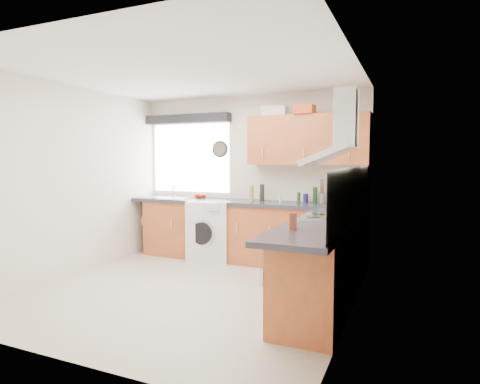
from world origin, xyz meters
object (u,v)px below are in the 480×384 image
at_px(extractor_hood, 338,136).
at_px(washing_machine, 211,230).
at_px(oven, 326,262).
at_px(upper_cabinets, 308,140).

relative_size(extractor_hood, washing_machine, 0.86).
xyz_separation_m(oven, upper_cabinets, (-0.55, 1.32, 1.38)).
bearing_deg(extractor_hood, washing_machine, 151.98).
bearing_deg(oven, washing_machine, 150.79).
distance_m(extractor_hood, washing_machine, 2.69).
bearing_deg(oven, extractor_hood, -0.00).
relative_size(oven, upper_cabinets, 0.50).
relative_size(oven, extractor_hood, 1.09).
height_order(oven, washing_machine, washing_machine).
height_order(extractor_hood, washing_machine, extractor_hood).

